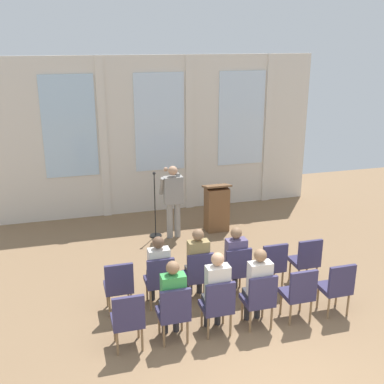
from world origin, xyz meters
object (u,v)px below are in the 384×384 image
at_px(chair_r0_c5, 306,259).
at_px(chair_r0_c3, 236,268).
at_px(audience_r0_c2, 197,260).
at_px(audience_r1_c3, 258,283).
at_px(chair_r0_c0, 119,284).
at_px(mic_stand, 155,223).
at_px(lectern, 217,208).
at_px(audience_r1_c1, 173,296).
at_px(audience_r1_c2, 216,288).
at_px(audience_r0_c1, 158,267).
at_px(chair_r1_c4, 299,291).
at_px(chair_r1_c0, 128,318).
at_px(chair_r1_c5, 337,285).
at_px(chair_r1_c2, 218,304).
at_px(chair_r0_c1, 160,278).
at_px(speaker, 173,196).
at_px(chair_r1_c1, 174,311).
at_px(audience_r0_c3, 235,257).
at_px(chair_r0_c2, 199,273).
at_px(chair_r0_c4, 272,263).
at_px(chair_r1_c3, 260,297).

bearing_deg(chair_r0_c5, chair_r0_c3, 180.00).
relative_size(audience_r0_c2, audience_r1_c3, 1.00).
bearing_deg(chair_r0_c0, mic_stand, 67.70).
xyz_separation_m(lectern, audience_r1_c1, (-2.01, -3.90, 0.18)).
bearing_deg(lectern, audience_r1_c2, -108.77).
relative_size(audience_r0_c1, chair_r0_c5, 1.36).
distance_m(audience_r1_c1, audience_r1_c3, 1.37).
bearing_deg(audience_r1_c2, chair_r1_c4, -3.30).
bearing_deg(audience_r0_c1, chair_r1_c4, -28.20).
relative_size(chair_r1_c0, chair_r1_c5, 1.00).
bearing_deg(chair_r0_c5, chair_r1_c2, -153.64).
distance_m(chair_r0_c5, chair_r1_c2, 2.30).
relative_size(mic_stand, audience_r0_c2, 1.17).
bearing_deg(lectern, chair_r0_c1, -124.21).
bearing_deg(audience_r1_c1, audience_r1_c2, -0.19).
height_order(speaker, chair_r0_c5, speaker).
bearing_deg(lectern, speaker, -173.43).
relative_size(speaker, chair_r1_c1, 1.80).
relative_size(mic_stand, chair_r1_c1, 1.65).
bearing_deg(audience_r0_c3, chair_r0_c3, -90.00).
xyz_separation_m(chair_r0_c2, chair_r1_c1, (-0.69, -1.02, 0.00)).
relative_size(chair_r1_c2, audience_r1_c3, 0.71).
xyz_separation_m(audience_r0_c2, audience_r1_c1, (-0.69, -1.02, -0.01)).
height_order(chair_r0_c2, chair_r1_c0, same).
bearing_deg(chair_r0_c4, audience_r0_c3, 173.07).
distance_m(chair_r0_c5, chair_r1_c0, 3.58).
xyz_separation_m(audience_r1_c2, chair_r1_c3, (0.69, -0.08, -0.22)).
xyz_separation_m(chair_r0_c0, chair_r0_c4, (2.74, 0.00, 0.00)).
bearing_deg(audience_r1_c1, audience_r0_c3, 36.67).
xyz_separation_m(chair_r0_c4, audience_r1_c2, (-1.37, -0.94, 0.22)).
xyz_separation_m(mic_stand, audience_r1_c3, (0.84, -3.90, 0.40)).
relative_size(audience_r0_c1, chair_r1_c3, 1.36).
bearing_deg(audience_r0_c3, audience_r1_c1, -143.33).
height_order(speaker, audience_r1_c1, speaker).
height_order(chair_r1_c1, chair_r1_c2, same).
distance_m(lectern, chair_r0_c5, 3.05).
bearing_deg(audience_r1_c2, chair_r0_c0, 145.57).
relative_size(chair_r0_c1, audience_r1_c2, 0.69).
height_order(chair_r0_c3, chair_r0_c4, same).
height_order(chair_r0_c1, audience_r0_c2, audience_r0_c2).
xyz_separation_m(mic_stand, chair_r0_c3, (0.84, -2.96, 0.20)).
relative_size(audience_r1_c2, audience_r1_c3, 1.02).
distance_m(chair_r1_c0, chair_r1_c5, 3.43).
xyz_separation_m(mic_stand, chair_r0_c2, (0.16, -2.96, 0.20)).
distance_m(chair_r1_c0, chair_r1_c1, 0.69).
relative_size(chair_r0_c4, chair_r1_c1, 1.00).
height_order(audience_r0_c1, chair_r1_c1, audience_r0_c1).
xyz_separation_m(chair_r0_c0, chair_r1_c4, (2.74, -1.02, 0.00)).
height_order(mic_stand, audience_r1_c2, mic_stand).
bearing_deg(chair_r1_c1, chair_r1_c3, 0.00).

